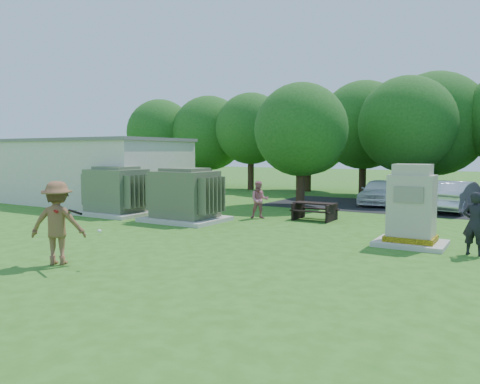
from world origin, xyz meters
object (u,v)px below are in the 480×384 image
Objects in this scene: car_silver_a at (458,196)px; car_white at (379,192)px; transformer_left at (117,192)px; transformer_right at (185,196)px; generator_cabinet at (411,210)px; person_at_picnic at (259,200)px; person_by_generator at (475,224)px; batter at (58,223)px; picnic_table at (315,209)px.

car_white is at bearing -3.60° from car_silver_a.
car_silver_a is at bearing 34.28° from transformer_left.
transformer_right is 8.54m from generator_cabinet.
generator_cabinet is 0.61× the size of car_white.
person_by_generator is at bearing -52.42° from person_at_picnic.
person_at_picnic is 0.39× the size of car_white.
transformer_left reaches higher than person_at_picnic.
transformer_right is 1.49× the size of batter.
person_by_generator reaches higher than person_at_picnic.
person_at_picnic is at bearing -159.04° from picnic_table.
person_by_generator is 8.56m from person_at_picnic.
generator_cabinet is (12.23, -0.45, 0.06)m from transformer_left.
car_white is (5.03, 9.53, -0.31)m from transformer_right.
generator_cabinet is 5.43m from picnic_table.
person_at_picnic is 0.36× the size of car_silver_a.
person_at_picnic reaches higher than picnic_table.
picnic_table is at bearing -21.12° from person_by_generator.
generator_cabinet is at bearing -53.55° from person_at_picnic.
car_silver_a reaches higher than car_white.
transformer_left is 0.71× the size of car_silver_a.
person_by_generator reaches higher than car_silver_a.
picnic_table is 1.07× the size of person_at_picnic.
generator_cabinet reaches higher than batter.
person_by_generator is (8.51, 6.23, -0.17)m from batter.
car_silver_a is (12.49, 8.52, -0.27)m from transformer_left.
car_white is at bearing 47.52° from transformer_left.
generator_cabinet is 1.75m from person_by_generator.
transformer_right is 1.79× the size of person_by_generator.
person_at_picnic reaches higher than car_silver_a.
transformer_right is 10.25m from person_by_generator.
transformer_left is at bearing 180.00° from transformer_right.
car_white is (2.85, 7.48, -0.10)m from person_at_picnic.
picnic_table is (-4.28, 3.29, -0.60)m from generator_cabinet.
car_silver_a is (7.10, 15.67, -0.31)m from batter.
generator_cabinet is at bearing -168.15° from batter.
person_at_picnic is (0.49, 9.21, -0.24)m from batter.
generator_cabinet is 1.55× the size of person_at_picnic.
car_silver_a is (4.55, 5.67, 0.26)m from picnic_table.
batter is at bearing -104.18° from car_white.
generator_cabinet reaches higher than car_silver_a.
transformer_right is at bearing 55.64° from car_silver_a.
transformer_left is at bearing -135.34° from car_white.
transformer_left is 1.79× the size of person_by_generator.
transformer_left is at bearing 177.91° from generator_cabinet.
person_at_picnic is at bearing 158.51° from generator_cabinet.
picnic_table is at bearing -99.56° from car_white.
picnic_table is 2.24m from person_at_picnic.
person_at_picnic is (2.18, 2.05, -0.21)m from transformer_right.
car_silver_a is (8.79, 8.52, -0.27)m from transformer_right.
transformer_left reaches higher than picnic_table.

